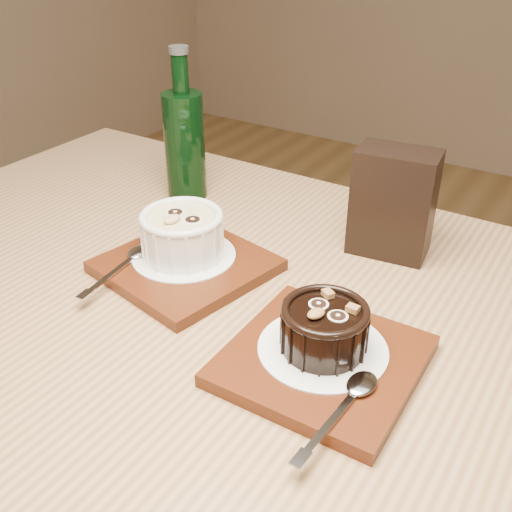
{
  "coord_description": "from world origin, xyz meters",
  "views": [
    {
      "loc": [
        0.28,
        -0.42,
        1.15
      ],
      "look_at": [
        -0.02,
        0.05,
        0.81
      ],
      "focal_mm": 42.0,
      "sensor_mm": 36.0,
      "label": 1
    }
  ],
  "objects_px": {
    "ramekin_dark": "(324,326)",
    "green_bottle": "(184,142)",
    "tray_left": "(186,266)",
    "tray_right": "(322,361)",
    "table": "(240,388)",
    "ramekin_white": "(182,232)",
    "condiment_stand": "(393,203)"
  },
  "relations": [
    {
      "from": "ramekin_dark",
      "to": "green_bottle",
      "type": "distance_m",
      "value": 0.43
    },
    {
      "from": "tray_left",
      "to": "tray_right",
      "type": "xyz_separation_m",
      "value": [
        0.23,
        -0.07,
        0.0
      ]
    },
    {
      "from": "tray_left",
      "to": "green_bottle",
      "type": "bearing_deg",
      "value": 127.78
    },
    {
      "from": "table",
      "to": "ramekin_white",
      "type": "bearing_deg",
      "value": 152.69
    },
    {
      "from": "ramekin_white",
      "to": "condiment_stand",
      "type": "bearing_deg",
      "value": 48.49
    },
    {
      "from": "tray_right",
      "to": "green_bottle",
      "type": "distance_m",
      "value": 0.44
    },
    {
      "from": "tray_left",
      "to": "condiment_stand",
      "type": "distance_m",
      "value": 0.27
    },
    {
      "from": "ramekin_dark",
      "to": "condiment_stand",
      "type": "height_order",
      "value": "condiment_stand"
    },
    {
      "from": "tray_left",
      "to": "ramekin_dark",
      "type": "height_order",
      "value": "ramekin_dark"
    },
    {
      "from": "ramekin_white",
      "to": "tray_right",
      "type": "xyz_separation_m",
      "value": [
        0.23,
        -0.08,
        -0.04
      ]
    },
    {
      "from": "tray_left",
      "to": "green_bottle",
      "type": "relative_size",
      "value": 0.79
    },
    {
      "from": "table",
      "to": "ramekin_white",
      "type": "height_order",
      "value": "ramekin_white"
    },
    {
      "from": "tray_right",
      "to": "ramekin_white",
      "type": "bearing_deg",
      "value": 162.11
    },
    {
      "from": "tray_right",
      "to": "condiment_stand",
      "type": "bearing_deg",
      "value": 97.41
    },
    {
      "from": "green_bottle",
      "to": "tray_right",
      "type": "bearing_deg",
      "value": -34.02
    },
    {
      "from": "condiment_stand",
      "to": "green_bottle",
      "type": "xyz_separation_m",
      "value": [
        -0.33,
        -0.01,
        0.02
      ]
    },
    {
      "from": "ramekin_white",
      "to": "condiment_stand",
      "type": "relative_size",
      "value": 0.73
    },
    {
      "from": "tray_left",
      "to": "tray_right",
      "type": "distance_m",
      "value": 0.24
    },
    {
      "from": "ramekin_dark",
      "to": "tray_right",
      "type": "bearing_deg",
      "value": -45.1
    },
    {
      "from": "condiment_stand",
      "to": "ramekin_dark",
      "type": "bearing_deg",
      "value": -83.25
    },
    {
      "from": "tray_left",
      "to": "ramekin_white",
      "type": "relative_size",
      "value": 1.75
    },
    {
      "from": "tray_left",
      "to": "table",
      "type": "bearing_deg",
      "value": -26.04
    },
    {
      "from": "table",
      "to": "condiment_stand",
      "type": "relative_size",
      "value": 8.58
    },
    {
      "from": "ramekin_white",
      "to": "table",
      "type": "bearing_deg",
      "value": -19.82
    },
    {
      "from": "ramekin_dark",
      "to": "tray_left",
      "type": "bearing_deg",
      "value": -177.85
    },
    {
      "from": "table",
      "to": "green_bottle",
      "type": "relative_size",
      "value": 5.3
    },
    {
      "from": "green_bottle",
      "to": "table",
      "type": "bearing_deg",
      "value": -42.57
    },
    {
      "from": "tray_left",
      "to": "ramekin_dark",
      "type": "bearing_deg",
      "value": -15.23
    },
    {
      "from": "ramekin_white",
      "to": "tray_right",
      "type": "bearing_deg",
      "value": -10.4
    },
    {
      "from": "tray_left",
      "to": "tray_right",
      "type": "relative_size",
      "value": 1.0
    },
    {
      "from": "tray_left",
      "to": "ramekin_white",
      "type": "bearing_deg",
      "value": 138.83
    },
    {
      "from": "tray_right",
      "to": "ramekin_dark",
      "type": "xyz_separation_m",
      "value": [
        -0.0,
        0.01,
        0.04
      ]
    }
  ]
}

